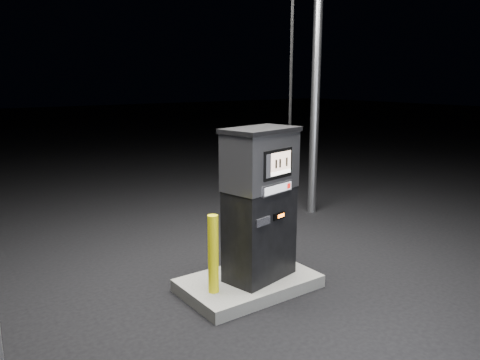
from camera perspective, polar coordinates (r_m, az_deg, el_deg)
ground at (r=5.85m, az=1.05°, el=-13.13°), size 80.00×80.00×0.00m
pump_island at (r=5.82m, az=1.05°, el=-12.47°), size 1.60×1.00×0.15m
fuel_dispenser at (r=5.50m, az=2.49°, el=-2.78°), size 1.04×0.71×3.76m
bollard_left at (r=5.27m, az=-3.29°, el=-9.01°), size 0.15×0.15×0.90m
bollard_right at (r=6.04m, az=4.52°, el=-6.13°), size 0.16×0.16×0.91m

